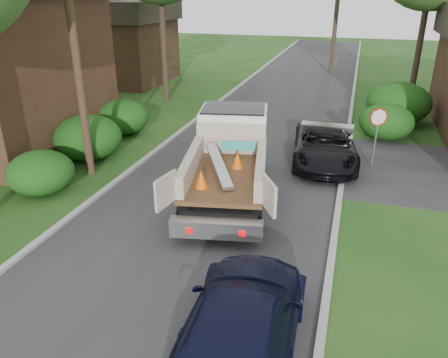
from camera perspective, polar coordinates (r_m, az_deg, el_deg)
ground at (r=11.88m, az=-7.22°, el=-11.41°), size 120.00×120.00×0.00m
road at (r=20.42m, az=4.01°, el=4.28°), size 8.00×90.00×0.02m
curb_left at (r=21.61m, az=-6.67°, el=5.44°), size 0.20×90.00×0.12m
curb_right at (r=19.97m, az=15.57°, el=3.14°), size 0.20×90.00×0.12m
stop_sign at (r=18.52m, az=19.42°, el=6.67°), size 0.71×0.32×2.48m
utility_pole at (r=16.90m, az=-19.04°, el=17.03°), size 2.42×1.25×10.00m
house_left_far at (r=35.70m, az=-13.62°, el=17.14°), size 7.56×7.56×6.00m
hedge_left_a at (r=16.83m, az=-22.84°, el=0.80°), size 2.34×2.34×1.53m
hedge_left_b at (r=19.55m, az=-17.36°, el=5.22°), size 2.86×2.86×1.87m
hedge_left_c at (r=22.56m, az=-13.15°, el=7.87°), size 2.60×2.60×1.70m
hedge_right_a at (r=22.65m, az=20.43°, el=7.05°), size 2.60×2.60×1.70m
hedge_right_b at (r=25.54m, az=21.84°, el=9.21°), size 3.38×3.38×2.21m
flatbed_truck at (r=15.84m, az=0.85°, el=3.96°), size 4.13×7.37×2.64m
black_pickup at (r=18.73m, az=13.05°, el=4.32°), size 3.08×5.69×1.52m
navy_suv at (r=8.84m, az=2.08°, el=-19.02°), size 2.51×5.66×1.62m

